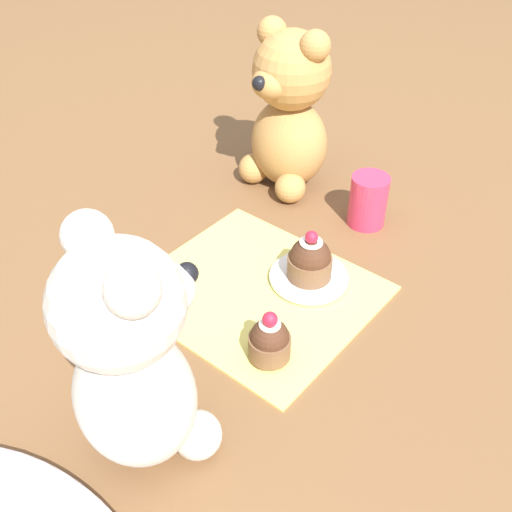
{
  "coord_description": "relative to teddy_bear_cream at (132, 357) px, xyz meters",
  "views": [
    {
      "loc": [
        -0.34,
        0.41,
        0.48
      ],
      "look_at": [
        0.0,
        0.0,
        0.06
      ],
      "focal_mm": 42.0,
      "sensor_mm": 36.0,
      "label": 1
    }
  ],
  "objects": [
    {
      "name": "cupcake_near_cream_bear",
      "position": [
        -0.03,
        -0.15,
        -0.09
      ],
      "size": [
        0.04,
        0.04,
        0.06
      ],
      "color": "brown",
      "rests_on": "knitted_placemat"
    },
    {
      "name": "teddy_bear_cream",
      "position": [
        0.0,
        0.0,
        0.0
      ],
      "size": [
        0.14,
        0.13,
        0.24
      ],
      "rotation": [
        0.0,
        0.0,
        -0.26
      ],
      "color": "beige",
      "rests_on": "ground_plane"
    },
    {
      "name": "juice_glass",
      "position": [
        0.03,
        -0.43,
        -0.08
      ],
      "size": [
        0.05,
        0.05,
        0.07
      ],
      "primitive_type": "cylinder",
      "color": "#DB3356",
      "rests_on": "ground_plane"
    },
    {
      "name": "cupcake_near_tan_bear",
      "position": [
        0.01,
        -0.27,
        -0.08
      ],
      "size": [
        0.05,
        0.05,
        0.07
      ],
      "color": "brown",
      "rests_on": "saucer_plate"
    },
    {
      "name": "knitted_placemat",
      "position": [
        0.05,
        -0.22,
        -0.11
      ],
      "size": [
        0.26,
        0.23,
        0.01
      ],
      "primitive_type": "cube",
      "color": "#E0D166",
      "rests_on": "ground_plane"
    },
    {
      "name": "ground_plane",
      "position": [
        0.05,
        -0.22,
        -0.11
      ],
      "size": [
        4.0,
        4.0,
        0.0
      ],
      "primitive_type": "plane",
      "color": "brown"
    },
    {
      "name": "teddy_bear_tan",
      "position": [
        0.17,
        -0.44,
        0.0
      ],
      "size": [
        0.13,
        0.13,
        0.24
      ],
      "rotation": [
        0.0,
        0.0,
        3.04
      ],
      "color": "#B78447",
      "rests_on": "ground_plane"
    },
    {
      "name": "saucer_plate",
      "position": [
        0.01,
        -0.27,
        -0.1
      ],
      "size": [
        0.1,
        0.1,
        0.01
      ],
      "primitive_type": "cylinder",
      "color": "silver",
      "rests_on": "knitted_placemat"
    }
  ]
}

